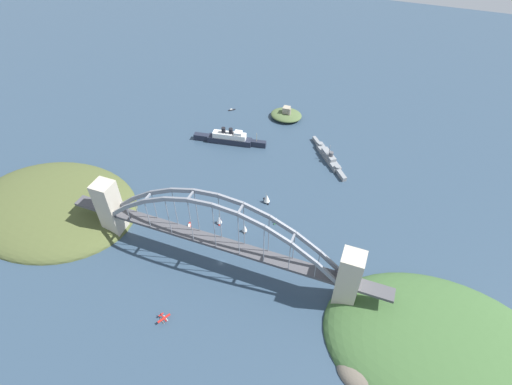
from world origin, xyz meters
The scene contains 14 objects.
ground_plane centered at (0.00, 0.00, 0.00)m, with size 1400.00×1400.00×0.00m, color #2D4256.
harbor_arch_bridge centered at (0.00, 0.00, 28.10)m, with size 259.84×15.34×70.89m.
headland_west_shore centered at (-170.09, -0.52, 0.00)m, with size 158.82×124.34×27.73m.
headland_east_shore centered at (166.20, -15.30, 0.00)m, with size 160.58×117.88×31.81m.
ocean_liner centered at (-58.80, 151.03, 5.80)m, with size 80.23×18.60×18.66m.
naval_cruiser centered at (49.49, 160.49, 3.30)m, with size 49.53×60.49×17.80m.
fort_island_mid_harbor centered at (-16.09, 220.91, 4.27)m, with size 36.93×31.61×15.37m.
seaplane_taxiing_near_bridge centered at (-16.68, -60.16, 1.93)m, with size 8.07×9.56×4.76m.
small_boat_0 centered at (5.51, 37.09, 4.15)m, with size 4.93×7.53×9.01m.
small_boat_1 centered at (27.41, 56.84, 3.20)m, with size 4.16×6.09×6.74m.
small_boat_2 centered at (-83.26, 213.32, 0.71)m, with size 7.43×6.54×1.97m.
small_boat_3 centered at (-18.88, 38.19, 4.40)m, with size 5.99×8.30×9.58m.
small_boat_4 centered at (-41.34, 24.47, 0.77)m, with size 5.81×11.29×2.16m.
small_boat_5 centered at (10.97, 77.68, 5.20)m, with size 8.54×8.59×11.10m.
Camera 1 is at (95.70, -172.08, 258.34)m, focal length 28.00 mm.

